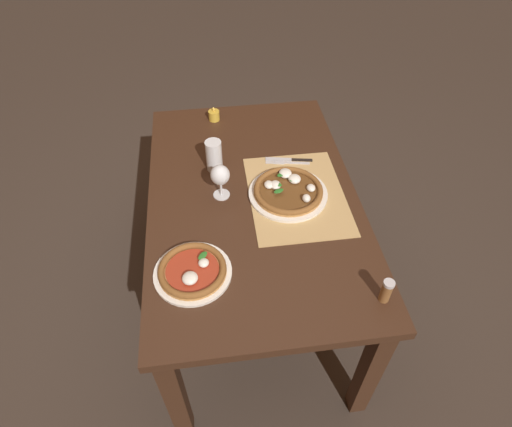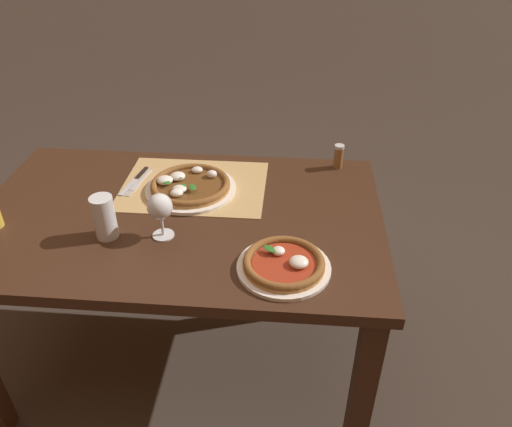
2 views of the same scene
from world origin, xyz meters
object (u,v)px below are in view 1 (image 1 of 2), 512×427
at_px(pizza_far, 193,271).
at_px(votive_candle, 214,116).
at_px(knife, 289,160).
at_px(pepper_shaker, 386,291).
at_px(fork, 287,163).
at_px(pint_glass, 214,156).
at_px(pizza_near, 288,191).
at_px(wine_glass, 220,176).

xyz_separation_m(pizza_far, votive_candle, (0.96, -0.14, 0.00)).
relative_size(knife, pepper_shaker, 2.21).
bearing_deg(fork, votive_candle, 37.60).
xyz_separation_m(pint_glass, votive_candle, (0.39, -0.02, -0.05)).
height_order(knife, pepper_shaker, pepper_shaker).
distance_m(pizza_near, knife, 0.23).
bearing_deg(votive_candle, pizza_near, -155.59).
bearing_deg(wine_glass, pint_glass, 5.03).
distance_m(pint_glass, votive_candle, 0.39).
bearing_deg(fork, knife, -27.13).
relative_size(pizza_near, pizza_far, 1.19).
distance_m(pizza_near, fork, 0.21).
bearing_deg(pizza_near, fork, -9.64).
bearing_deg(knife, pint_glass, 92.05).
bearing_deg(pizza_near, pizza_far, 131.35).
distance_m(fork, pepper_shaker, 0.78).
bearing_deg(pint_glass, pizza_far, 168.55).
relative_size(fork, knife, 0.93).
relative_size(pizza_far, fork, 1.40).
xyz_separation_m(pizza_near, pint_glass, (0.21, 0.29, 0.05)).
height_order(pizza_near, knife, pizza_near).
bearing_deg(fork, pizza_near, 170.36).
xyz_separation_m(wine_glass, pint_glass, (0.18, 0.02, -0.04)).
relative_size(wine_glass, pepper_shaker, 1.60).
bearing_deg(pizza_far, pint_glass, -11.45).
relative_size(votive_candle, pepper_shaker, 0.74).
relative_size(pizza_near, pepper_shaker, 3.42).
height_order(pizza_far, knife, pizza_far).
height_order(pizza_far, fork, pizza_far).
relative_size(pizza_far, pint_glass, 1.92).
bearing_deg(pepper_shaker, pint_glass, 34.37).
xyz_separation_m(wine_glass, fork, (0.17, -0.31, -0.10)).
relative_size(wine_glass, votive_candle, 2.15).
bearing_deg(fork, wine_glass, 118.40).
distance_m(fork, votive_candle, 0.50).
xyz_separation_m(wine_glass, pepper_shaker, (-0.58, -0.50, -0.06)).
height_order(pizza_near, pepper_shaker, pepper_shaker).
height_order(pizza_near, wine_glass, wine_glass).
relative_size(wine_glass, knife, 0.72).
bearing_deg(votive_candle, knife, -139.90).
xyz_separation_m(pizza_far, fork, (0.56, -0.44, -0.01)).
distance_m(pint_glass, fork, 0.33).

